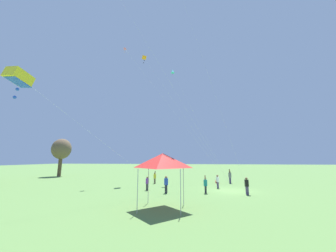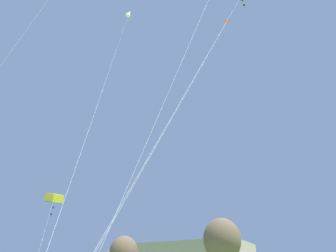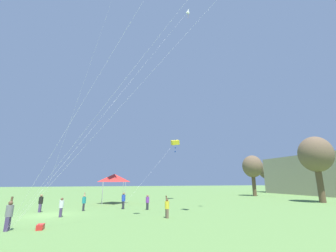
{
  "view_description": "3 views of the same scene",
  "coord_description": "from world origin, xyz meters",
  "px_view_note": "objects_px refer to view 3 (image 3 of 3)",
  "views": [
    {
      "loc": [
        -22.53,
        3.74,
        3.49
      ],
      "look_at": [
        1.18,
        7.25,
        7.73
      ],
      "focal_mm": 20.0,
      "sensor_mm": 36.0,
      "label": 1
    },
    {
      "loc": [
        12.63,
        -6.25,
        1.86
      ],
      "look_at": [
        3.64,
        10.58,
        11.08
      ],
      "focal_mm": 35.0,
      "sensor_mm": 36.0,
      "label": 2
    },
    {
      "loc": [
        23.73,
        4.02,
        3.0
      ],
      "look_at": [
        4.45,
        9.92,
        7.92
      ],
      "focal_mm": 24.0,
      "sensor_mm": 36.0,
      "label": 3
    }
  ],
  "objects_px": {
    "kite_yellow_box_1": "(175,143)",
    "person_teal_shirt": "(84,202)",
    "cooler_box": "(40,227)",
    "person_black_shirt": "(41,203)",
    "person_white_shirt": "(61,207)",
    "festival_tent": "(114,178)",
    "person_yellow_shirt": "(167,207)",
    "person_purple_shirt": "(147,202)",
    "person_blue_shirt": "(123,200)",
    "kite_white_diamond_5": "(188,11)",
    "person_grey_shirt": "(9,214)"
  },
  "relations": [
    {
      "from": "cooler_box",
      "to": "person_blue_shirt",
      "type": "distance_m",
      "value": 11.14
    },
    {
      "from": "kite_yellow_box_1",
      "to": "person_teal_shirt",
      "type": "bearing_deg",
      "value": -54.03
    },
    {
      "from": "person_yellow_shirt",
      "to": "person_teal_shirt",
      "type": "bearing_deg",
      "value": -21.72
    },
    {
      "from": "person_grey_shirt",
      "to": "person_purple_shirt",
      "type": "bearing_deg",
      "value": -35.89
    },
    {
      "from": "person_white_shirt",
      "to": "person_purple_shirt",
      "type": "bearing_deg",
      "value": -168.58
    },
    {
      "from": "person_purple_shirt",
      "to": "person_blue_shirt",
      "type": "bearing_deg",
      "value": -113.25
    },
    {
      "from": "person_teal_shirt",
      "to": "person_black_shirt",
      "type": "bearing_deg",
      "value": 169.55
    },
    {
      "from": "kite_white_diamond_5",
      "to": "cooler_box",
      "type": "bearing_deg",
      "value": -54.09
    },
    {
      "from": "cooler_box",
      "to": "kite_yellow_box_1",
      "type": "bearing_deg",
      "value": 140.33
    },
    {
      "from": "person_yellow_shirt",
      "to": "person_black_shirt",
      "type": "xyz_separation_m",
      "value": [
        -7.05,
        -10.92,
        0.04
      ]
    },
    {
      "from": "person_grey_shirt",
      "to": "person_blue_shirt",
      "type": "relative_size",
      "value": 1.18
    },
    {
      "from": "cooler_box",
      "to": "person_white_shirt",
      "type": "relative_size",
      "value": 0.42
    },
    {
      "from": "person_blue_shirt",
      "to": "person_purple_shirt",
      "type": "height_order",
      "value": "person_blue_shirt"
    },
    {
      "from": "cooler_box",
      "to": "kite_yellow_box_1",
      "type": "xyz_separation_m",
      "value": [
        -18.49,
        15.34,
        9.06
      ]
    },
    {
      "from": "festival_tent",
      "to": "person_grey_shirt",
      "type": "bearing_deg",
      "value": -25.49
    },
    {
      "from": "person_white_shirt",
      "to": "festival_tent",
      "type": "bearing_deg",
      "value": -122.73
    },
    {
      "from": "cooler_box",
      "to": "person_grey_shirt",
      "type": "distance_m",
      "value": 2.05
    },
    {
      "from": "person_white_shirt",
      "to": "kite_yellow_box_1",
      "type": "bearing_deg",
      "value": -145.06
    },
    {
      "from": "person_blue_shirt",
      "to": "festival_tent",
      "type": "bearing_deg",
      "value": 13.04
    },
    {
      "from": "cooler_box",
      "to": "person_black_shirt",
      "type": "relative_size",
      "value": 0.4
    },
    {
      "from": "festival_tent",
      "to": "person_white_shirt",
      "type": "bearing_deg",
      "value": -25.89
    },
    {
      "from": "person_black_shirt",
      "to": "festival_tent",
      "type": "bearing_deg",
      "value": 62.12
    },
    {
      "from": "person_white_shirt",
      "to": "person_purple_shirt",
      "type": "height_order",
      "value": "person_white_shirt"
    },
    {
      "from": "festival_tent",
      "to": "person_yellow_shirt",
      "type": "height_order",
      "value": "festival_tent"
    },
    {
      "from": "person_blue_shirt",
      "to": "person_purple_shirt",
      "type": "distance_m",
      "value": 2.79
    },
    {
      "from": "festival_tent",
      "to": "person_yellow_shirt",
      "type": "bearing_deg",
      "value": 14.67
    },
    {
      "from": "person_white_shirt",
      "to": "kite_yellow_box_1",
      "type": "xyz_separation_m",
      "value": [
        -13.32,
        14.91,
        8.37
      ]
    },
    {
      "from": "cooler_box",
      "to": "kite_white_diamond_5",
      "type": "relative_size",
      "value": 0.02
    },
    {
      "from": "person_grey_shirt",
      "to": "person_white_shirt",
      "type": "distance_m",
      "value": 5.52
    },
    {
      "from": "festival_tent",
      "to": "person_black_shirt",
      "type": "xyz_separation_m",
      "value": [
        6.41,
        -7.39,
        -2.47
      ]
    },
    {
      "from": "person_blue_shirt",
      "to": "person_purple_shirt",
      "type": "bearing_deg",
      "value": -114.36
    },
    {
      "from": "cooler_box",
      "to": "festival_tent",
      "type": "bearing_deg",
      "value": 160.68
    },
    {
      "from": "person_teal_shirt",
      "to": "kite_white_diamond_5",
      "type": "height_order",
      "value": "kite_white_diamond_5"
    },
    {
      "from": "festival_tent",
      "to": "kite_yellow_box_1",
      "type": "height_order",
      "value": "kite_yellow_box_1"
    },
    {
      "from": "cooler_box",
      "to": "person_yellow_shirt",
      "type": "xyz_separation_m",
      "value": [
        -1.98,
        8.94,
        0.7
      ]
    },
    {
      "from": "cooler_box",
      "to": "person_blue_shirt",
      "type": "height_order",
      "value": "person_blue_shirt"
    },
    {
      "from": "kite_white_diamond_5",
      "to": "person_teal_shirt",
      "type": "bearing_deg",
      "value": -81.09
    },
    {
      "from": "kite_yellow_box_1",
      "to": "kite_white_diamond_5",
      "type": "distance_m",
      "value": 21.15
    },
    {
      "from": "cooler_box",
      "to": "person_blue_shirt",
      "type": "bearing_deg",
      "value": 146.56
    },
    {
      "from": "person_purple_shirt",
      "to": "kite_white_diamond_5",
      "type": "height_order",
      "value": "kite_white_diamond_5"
    },
    {
      "from": "person_grey_shirt",
      "to": "person_black_shirt",
      "type": "height_order",
      "value": "person_grey_shirt"
    },
    {
      "from": "festival_tent",
      "to": "kite_yellow_box_1",
      "type": "xyz_separation_m",
      "value": [
        -3.05,
        9.92,
        5.84
      ]
    },
    {
      "from": "person_grey_shirt",
      "to": "person_teal_shirt",
      "type": "xyz_separation_m",
      "value": [
        -8.7,
        3.93,
        -0.1
      ]
    },
    {
      "from": "person_black_shirt",
      "to": "kite_yellow_box_1",
      "type": "distance_m",
      "value": 21.41
    },
    {
      "from": "cooler_box",
      "to": "person_white_shirt",
      "type": "bearing_deg",
      "value": 175.26
    },
    {
      "from": "person_grey_shirt",
      "to": "person_purple_shirt",
      "type": "relative_size",
      "value": 1.33
    },
    {
      "from": "cooler_box",
      "to": "person_black_shirt",
      "type": "bearing_deg",
      "value": -167.64
    },
    {
      "from": "person_blue_shirt",
      "to": "kite_white_diamond_5",
      "type": "distance_m",
      "value": 29.45
    },
    {
      "from": "person_teal_shirt",
      "to": "kite_yellow_box_1",
      "type": "bearing_deg",
      "value": 28.03
    },
    {
      "from": "person_teal_shirt",
      "to": "kite_yellow_box_1",
      "type": "relative_size",
      "value": 0.18
    }
  ]
}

